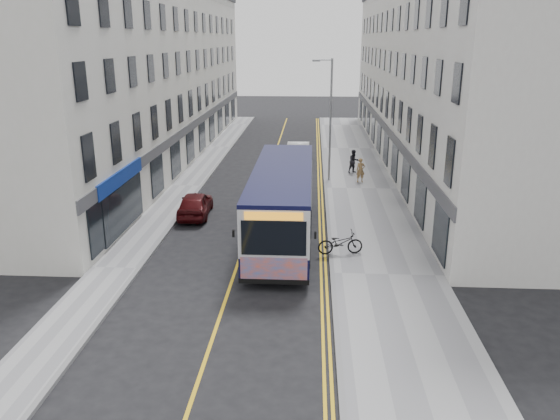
# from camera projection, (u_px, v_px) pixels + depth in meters

# --- Properties ---
(ground) EXTENTS (140.00, 140.00, 0.00)m
(ground) POSITION_uv_depth(u_px,v_px,m) (239.00, 261.00, 23.55)
(ground) COLOR black
(ground) RESTS_ON ground
(pavement_east) EXTENTS (4.50, 64.00, 0.12)m
(pavement_east) POSITION_uv_depth(u_px,v_px,m) (361.00, 189.00, 34.60)
(pavement_east) COLOR gray
(pavement_east) RESTS_ON ground
(pavement_west) EXTENTS (2.00, 64.00, 0.12)m
(pavement_west) POSITION_uv_depth(u_px,v_px,m) (186.00, 186.00, 35.24)
(pavement_west) COLOR gray
(pavement_west) RESTS_ON ground
(kerb_east) EXTENTS (0.18, 64.00, 0.13)m
(kerb_east) POSITION_uv_depth(u_px,v_px,m) (326.00, 188.00, 34.72)
(kerb_east) COLOR slate
(kerb_east) RESTS_ON ground
(kerb_west) EXTENTS (0.18, 64.00, 0.13)m
(kerb_west) POSITION_uv_depth(u_px,v_px,m) (202.00, 186.00, 35.18)
(kerb_west) COLOR slate
(kerb_west) RESTS_ON ground
(road_centre_line) EXTENTS (0.12, 64.00, 0.01)m
(road_centre_line) POSITION_uv_depth(u_px,v_px,m) (263.00, 188.00, 34.97)
(road_centre_line) COLOR gold
(road_centre_line) RESTS_ON ground
(road_dbl_yellow_inner) EXTENTS (0.10, 64.00, 0.01)m
(road_dbl_yellow_inner) POSITION_uv_depth(u_px,v_px,m) (319.00, 189.00, 34.77)
(road_dbl_yellow_inner) COLOR gold
(road_dbl_yellow_inner) RESTS_ON ground
(road_dbl_yellow_outer) EXTENTS (0.10, 64.00, 0.01)m
(road_dbl_yellow_outer) POSITION_uv_depth(u_px,v_px,m) (322.00, 189.00, 34.76)
(road_dbl_yellow_outer) COLOR gold
(road_dbl_yellow_outer) RESTS_ON ground
(terrace_east) EXTENTS (6.00, 46.00, 13.00)m
(terrace_east) POSITION_uv_depth(u_px,v_px,m) (426.00, 76.00, 40.92)
(terrace_east) COLOR silver
(terrace_east) RESTS_ON ground
(terrace_west) EXTENTS (6.00, 46.00, 13.00)m
(terrace_west) POSITION_uv_depth(u_px,v_px,m) (157.00, 75.00, 42.09)
(terrace_west) COLOR silver
(terrace_west) RESTS_ON ground
(streetlamp) EXTENTS (1.32, 0.18, 8.00)m
(streetlamp) POSITION_uv_depth(u_px,v_px,m) (329.00, 116.00, 35.32)
(streetlamp) COLOR gray
(streetlamp) RESTS_ON ground
(city_bus) EXTENTS (2.75, 11.82, 3.43)m
(city_bus) POSITION_uv_depth(u_px,v_px,m) (283.00, 201.00, 25.75)
(city_bus) COLOR black
(city_bus) RESTS_ON ground
(bicycle) EXTENTS (2.07, 1.01, 1.04)m
(bicycle) POSITION_uv_depth(u_px,v_px,m) (340.00, 243.00, 23.90)
(bicycle) COLOR black
(bicycle) RESTS_ON pavement_east
(pedestrian_near) EXTENTS (0.63, 0.46, 1.58)m
(pedestrian_near) POSITION_uv_depth(u_px,v_px,m) (361.00, 170.00, 35.84)
(pedestrian_near) COLOR olive
(pedestrian_near) RESTS_ON pavement_east
(pedestrian_far) EXTENTS (1.00, 0.93, 1.64)m
(pedestrian_far) POSITION_uv_depth(u_px,v_px,m) (354.00, 161.00, 38.29)
(pedestrian_far) COLOR black
(pedestrian_far) RESTS_ON pavement_east
(car_white) EXTENTS (1.72, 4.82, 1.58)m
(car_white) POSITION_uv_depth(u_px,v_px,m) (298.00, 154.00, 41.47)
(car_white) COLOR white
(car_white) RESTS_ON ground
(car_maroon) EXTENTS (1.78, 4.01, 1.34)m
(car_maroon) POSITION_uv_depth(u_px,v_px,m) (195.00, 204.00, 29.38)
(car_maroon) COLOR #440B0D
(car_maroon) RESTS_ON ground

